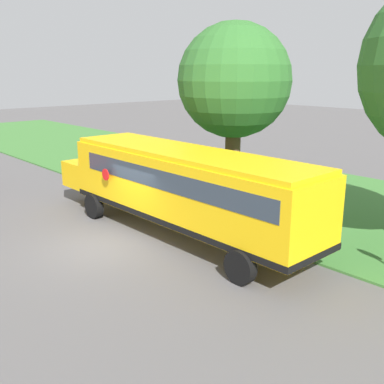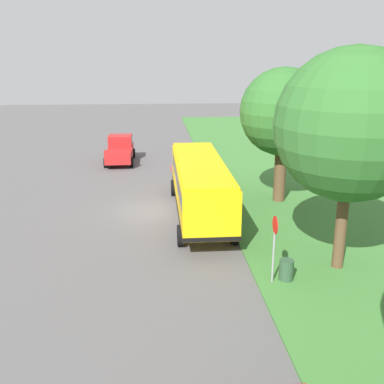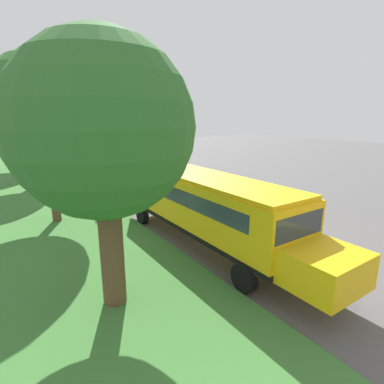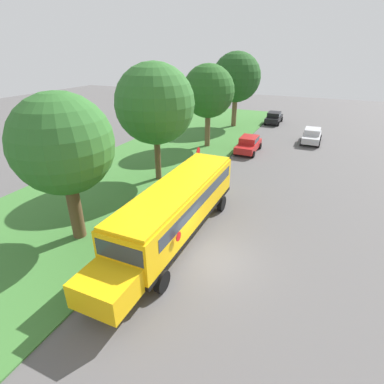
% 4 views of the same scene
% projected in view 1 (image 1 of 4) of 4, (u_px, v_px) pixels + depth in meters
% --- Properties ---
extents(ground_plane, '(120.00, 120.00, 0.00)m').
position_uv_depth(ground_plane, '(104.00, 245.00, 15.33)').
color(ground_plane, '#565454').
extents(grass_verge, '(12.00, 80.00, 0.08)m').
position_uv_depth(grass_verge, '(282.00, 193.00, 21.81)').
color(grass_verge, '#3D7533').
rests_on(grass_verge, ground).
extents(school_bus, '(2.85, 12.42, 3.16)m').
position_uv_depth(school_bus, '(181.00, 184.00, 15.72)').
color(school_bus, yellow).
rests_on(school_bus, ground).
extents(oak_tree_beside_bus, '(5.01, 5.01, 7.86)m').
position_uv_depth(oak_tree_beside_bus, '(234.00, 80.00, 19.64)').
color(oak_tree_beside_bus, brown).
rests_on(oak_tree_beside_bus, ground).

